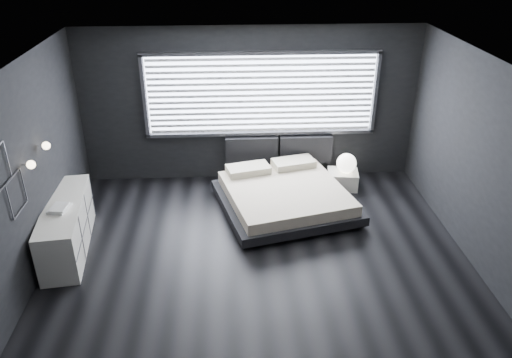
{
  "coord_description": "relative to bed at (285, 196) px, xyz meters",
  "views": [
    {
      "loc": [
        -0.38,
        -5.75,
        4.3
      ],
      "look_at": [
        0.0,
        0.85,
        0.9
      ],
      "focal_mm": 35.0,
      "sensor_mm": 36.0,
      "label": 1
    }
  ],
  "objects": [
    {
      "name": "dresser",
      "position": [
        -3.29,
        -0.95,
        0.12
      ],
      "size": [
        0.73,
        1.9,
        0.74
      ],
      "color": "silver",
      "rests_on": "ground"
    },
    {
      "name": "book_stack",
      "position": [
        -3.28,
        -1.11,
        0.52
      ],
      "size": [
        0.29,
        0.35,
        0.06
      ],
      "color": "white",
      "rests_on": "dresser"
    },
    {
      "name": "wall_art_lower",
      "position": [
        -3.49,
        -1.78,
        1.13
      ],
      "size": [
        0.01,
        0.48,
        0.48
      ],
      "color": "#47474C",
      "rests_on": "ground"
    },
    {
      "name": "room",
      "position": [
        -0.51,
        -1.48,
        1.15
      ],
      "size": [
        6.04,
        6.0,
        2.8
      ],
      "color": "black",
      "rests_on": "ground"
    },
    {
      "name": "orb_lamp",
      "position": [
        1.18,
        0.69,
        0.24
      ],
      "size": [
        0.35,
        0.35,
        0.35
      ],
      "primitive_type": "sphere",
      "color": "white",
      "rests_on": "nightstand"
    },
    {
      "name": "window",
      "position": [
        -0.31,
        1.21,
        1.36
      ],
      "size": [
        4.14,
        0.09,
        1.52
      ],
      "color": "white",
      "rests_on": "ground"
    },
    {
      "name": "nightstand",
      "position": [
        1.14,
        0.71,
        -0.09
      ],
      "size": [
        0.6,
        0.52,
        0.31
      ],
      "primitive_type": "cube",
      "rotation": [
        0.0,
        0.0,
        -0.15
      ],
      "color": "silver",
      "rests_on": "ground"
    },
    {
      "name": "sconce_far",
      "position": [
        -3.4,
        -0.83,
        1.35
      ],
      "size": [
        0.18,
        0.11,
        0.11
      ],
      "color": "silver",
      "rests_on": "ground"
    },
    {
      "name": "sconce_near",
      "position": [
        -3.4,
        -1.43,
        1.35
      ],
      "size": [
        0.18,
        0.11,
        0.11
      ],
      "color": "silver",
      "rests_on": "ground"
    },
    {
      "name": "bed",
      "position": [
        0.0,
        0.0,
        0.0
      ],
      "size": [
        2.49,
        2.42,
        0.54
      ],
      "color": "black",
      "rests_on": "ground"
    },
    {
      "name": "headboard",
      "position": [
        0.01,
        1.16,
        0.32
      ],
      "size": [
        1.96,
        0.16,
        0.52
      ],
      "color": "black",
      "rests_on": "ground"
    }
  ]
}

